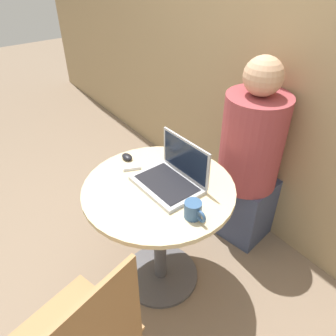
{
  "coord_description": "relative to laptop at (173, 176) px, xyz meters",
  "views": [
    {
      "loc": [
        1.06,
        -0.72,
        1.74
      ],
      "look_at": [
        0.01,
        0.05,
        0.81
      ],
      "focal_mm": 35.0,
      "sensor_mm": 36.0,
      "label": 1
    }
  ],
  "objects": [
    {
      "name": "cell_phone",
      "position": [
        -0.24,
        -0.1,
        -0.04
      ],
      "size": [
        0.09,
        0.11,
        0.02
      ],
      "color": "silver",
      "rests_on": "round_table"
    },
    {
      "name": "coffee_cup",
      "position": [
        0.25,
        -0.08,
        -0.01
      ],
      "size": [
        0.12,
        0.08,
        0.08
      ],
      "color": "#335684",
      "rests_on": "round_table"
    },
    {
      "name": "ground_plane",
      "position": [
        -0.02,
        -0.07,
        -0.76
      ],
      "size": [
        12.0,
        12.0,
        0.0
      ],
      "primitive_type": "plane",
      "color": "#7F6B56"
    },
    {
      "name": "laptop",
      "position": [
        0.0,
        0.0,
        0.0
      ],
      "size": [
        0.35,
        0.26,
        0.23
      ],
      "color": "#B7B7BC",
      "rests_on": "round_table"
    },
    {
      "name": "computer_mouse",
      "position": [
        -0.33,
        -0.07,
        -0.03
      ],
      "size": [
        0.07,
        0.05,
        0.03
      ],
      "color": "black",
      "rests_on": "round_table"
    },
    {
      "name": "round_table",
      "position": [
        -0.02,
        -0.07,
        -0.24
      ],
      "size": [
        0.77,
        0.77,
        0.71
      ],
      "color": "#4C4C51",
      "rests_on": "ground_plane"
    },
    {
      "name": "person_seated",
      "position": [
        -0.01,
        0.65,
        -0.24
      ],
      "size": [
        0.43,
        0.6,
        1.25
      ],
      "color": "#3D4766",
      "rests_on": "ground_plane"
    },
    {
      "name": "back_wall",
      "position": [
        -0.02,
        0.81,
        0.54
      ],
      "size": [
        7.0,
        0.05,
        2.6
      ],
      "color": "tan",
      "rests_on": "ground_plane"
    }
  ]
}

